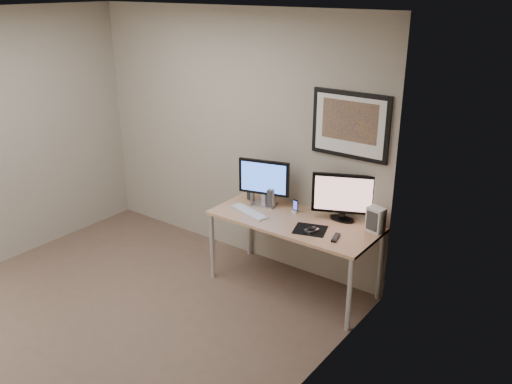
% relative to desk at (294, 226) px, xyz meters
% --- Properties ---
extents(floor, '(3.60, 3.60, 0.00)m').
position_rel_desk_xyz_m(floor, '(-1.00, -1.35, -0.66)').
color(floor, brown).
rests_on(floor, ground).
extents(room, '(3.60, 3.60, 3.60)m').
position_rel_desk_xyz_m(room, '(-1.00, -0.90, 0.98)').
color(room, white).
rests_on(room, ground).
extents(desk, '(1.60, 0.70, 0.73)m').
position_rel_desk_xyz_m(desk, '(0.00, 0.00, 0.00)').
color(desk, '#AF7F54').
rests_on(desk, floor).
extents(framed_art, '(0.75, 0.04, 0.60)m').
position_rel_desk_xyz_m(framed_art, '(0.35, 0.33, 0.96)').
color(framed_art, black).
rests_on(framed_art, room).
extents(monitor_large, '(0.51, 0.22, 0.47)m').
position_rel_desk_xyz_m(monitor_large, '(-0.43, 0.11, 0.33)').
color(monitor_large, '#ADACB1').
rests_on(monitor_large, desk).
extents(monitor_tv, '(0.54, 0.27, 0.45)m').
position_rel_desk_xyz_m(monitor_tv, '(0.37, 0.25, 0.31)').
color(monitor_tv, black).
rests_on(monitor_tv, desk).
extents(speaker_left, '(0.09, 0.09, 0.17)m').
position_rel_desk_xyz_m(speaker_left, '(-0.61, 0.14, 0.15)').
color(speaker_left, '#ADACB1').
rests_on(speaker_left, desk).
extents(speaker_right, '(0.09, 0.09, 0.20)m').
position_rel_desk_xyz_m(speaker_right, '(-0.35, 0.13, 0.16)').
color(speaker_right, '#ADACB1').
rests_on(speaker_right, desk).
extents(phone_dock, '(0.07, 0.07, 0.13)m').
position_rel_desk_xyz_m(phone_dock, '(-0.08, 0.15, 0.13)').
color(phone_dock, black).
rests_on(phone_dock, desk).
extents(keyboard, '(0.48, 0.25, 0.02)m').
position_rel_desk_xyz_m(keyboard, '(-0.44, -0.12, 0.07)').
color(keyboard, silver).
rests_on(keyboard, desk).
extents(mousepad, '(0.35, 0.33, 0.00)m').
position_rel_desk_xyz_m(mousepad, '(0.24, -0.11, 0.07)').
color(mousepad, black).
rests_on(mousepad, desk).
extents(mouse, '(0.10, 0.13, 0.04)m').
position_rel_desk_xyz_m(mouse, '(0.27, -0.13, 0.09)').
color(mouse, black).
rests_on(mouse, mousepad).
extents(remote, '(0.09, 0.17, 0.02)m').
position_rel_desk_xyz_m(remote, '(0.51, -0.13, 0.08)').
color(remote, black).
rests_on(remote, desk).
extents(fan_unit, '(0.17, 0.14, 0.23)m').
position_rel_desk_xyz_m(fan_unit, '(0.72, 0.22, 0.18)').
color(fan_unit, silver).
rests_on(fan_unit, desk).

